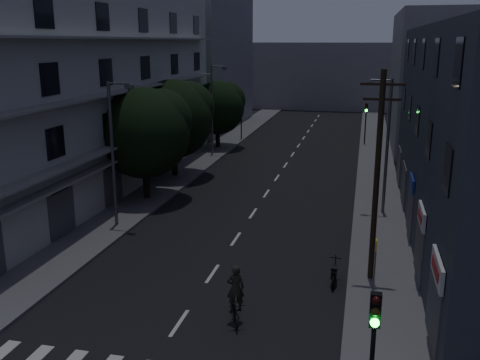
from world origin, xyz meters
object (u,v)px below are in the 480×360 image
at_px(cyclist, 236,303).
at_px(traffic_signal_near, 374,336).
at_px(bus_stop_sign, 375,258).
at_px(utility_pole, 377,174).
at_px(motorcycle, 334,274).

bearing_deg(cyclist, traffic_signal_near, -65.78).
bearing_deg(bus_stop_sign, cyclist, -150.76).
bearing_deg(traffic_signal_near, cyclist, 132.73).
bearing_deg(utility_pole, cyclist, -135.67).
xyz_separation_m(motorcycle, cyclist, (-3.39, -4.14, 0.33)).
xyz_separation_m(utility_pole, cyclist, (-4.93, -4.81, -4.10)).
xyz_separation_m(traffic_signal_near, bus_stop_sign, (0.20, 8.02, -1.21)).
xyz_separation_m(traffic_signal_near, motorcycle, (-1.42, 9.35, -2.65)).
relative_size(traffic_signal_near, bus_stop_sign, 1.62).
bearing_deg(bus_stop_sign, traffic_signal_near, -91.46).
distance_m(utility_pole, motorcycle, 4.73).
bearing_deg(motorcycle, traffic_signal_near, -80.92).
bearing_deg(cyclist, utility_pole, 25.82).
bearing_deg(cyclist, motorcycle, 32.15).
bearing_deg(traffic_signal_near, motorcycle, 98.65).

